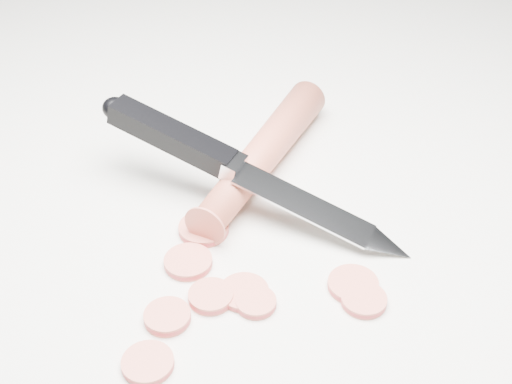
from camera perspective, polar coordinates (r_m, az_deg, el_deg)
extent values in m
plane|color=silver|center=(0.58, -1.32, -3.12)|extent=(2.40, 2.40, 0.00)
cylinder|color=#B84B35|center=(0.63, 0.53, 3.05)|extent=(0.16, 0.18, 0.03)
cylinder|color=#CC5D49|center=(0.49, -8.66, -13.38)|extent=(0.04, 0.04, 0.01)
cylinder|color=#CC5D49|center=(0.55, -5.45, -5.59)|extent=(0.04, 0.04, 0.01)
cylinder|color=#CC5D49|center=(0.58, -4.21, -2.94)|extent=(0.04, 0.04, 0.01)
cylinder|color=#CC5D49|center=(0.53, 8.62, -8.54)|extent=(0.03, 0.03, 0.01)
cylinder|color=#CC5D49|center=(0.54, 7.77, -7.35)|extent=(0.04, 0.04, 0.01)
cylinder|color=#CC5D49|center=(0.53, -0.97, -8.04)|extent=(0.04, 0.04, 0.01)
cylinder|color=#CC5D49|center=(0.52, -0.01, -8.82)|extent=(0.03, 0.03, 0.01)
cylinder|color=#CC5D49|center=(0.52, -7.11, -9.87)|extent=(0.03, 0.03, 0.01)
cylinder|color=#CC5D49|center=(0.53, -3.64, -8.34)|extent=(0.03, 0.03, 0.01)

